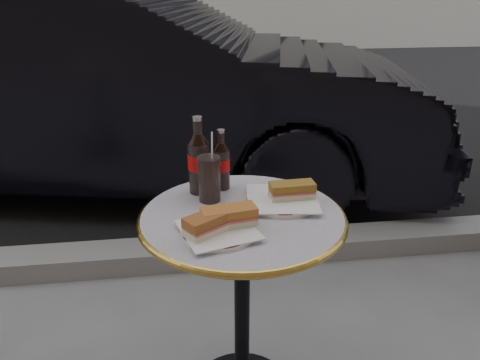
{
  "coord_description": "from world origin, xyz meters",
  "views": [
    {
      "loc": [
        -0.17,
        -1.23,
        1.37
      ],
      "look_at": [
        0.0,
        0.05,
        0.82
      ],
      "focal_mm": 35.0,
      "sensor_mm": 36.0,
      "label": 1
    }
  ],
  "objects": [
    {
      "name": "asphalt_road",
      "position": [
        0.0,
        5.0,
        0.0
      ],
      "size": [
        40.0,
        8.0,
        0.0
      ],
      "primitive_type": "cube",
      "color": "black",
      "rests_on": "ground"
    },
    {
      "name": "curb",
      "position": [
        0.0,
        0.9,
        0.05
      ],
      "size": [
        40.0,
        0.2,
        0.12
      ],
      "primitive_type": "cube",
      "color": "gray",
      "rests_on": "ground"
    },
    {
      "name": "bistro_table",
      "position": [
        0.0,
        0.0,
        0.37
      ],
      "size": [
        0.62,
        0.62,
        0.73
      ],
      "primitive_type": null,
      "color": "#BAB2C4",
      "rests_on": "ground"
    },
    {
      "name": "plate_left",
      "position": [
        -0.08,
        -0.11,
        0.74
      ],
      "size": [
        0.22,
        0.22,
        0.01
      ],
      "primitive_type": "cylinder",
      "rotation": [
        0.0,
        0.0,
        0.1
      ],
      "color": "white",
      "rests_on": "bistro_table"
    },
    {
      "name": "plate_right",
      "position": [
        0.13,
        0.06,
        0.74
      ],
      "size": [
        0.29,
        0.29,
        0.01
      ],
      "primitive_type": "cylinder",
      "rotation": [
        0.0,
        0.0,
        -0.3
      ],
      "color": "silver",
      "rests_on": "bistro_table"
    },
    {
      "name": "sandwich_left_a",
      "position": [
        -0.1,
        -0.12,
        0.77
      ],
      "size": [
        0.16,
        0.14,
        0.05
      ],
      "primitive_type": "cube",
      "rotation": [
        0.0,
        0.0,
        0.59
      ],
      "color": "#955325",
      "rests_on": "plate_left"
    },
    {
      "name": "sandwich_left_b",
      "position": [
        -0.05,
        -0.09,
        0.77
      ],
      "size": [
        0.16,
        0.09,
        0.05
      ],
      "primitive_type": "cube",
      "rotation": [
        0.0,
        0.0,
        0.17
      ],
      "color": "#B3672D",
      "rests_on": "plate_left"
    },
    {
      "name": "sandwich_right",
      "position": [
        0.16,
        0.06,
        0.77
      ],
      "size": [
        0.14,
        0.07,
        0.05
      ],
      "primitive_type": "cube",
      "rotation": [
        0.0,
        0.0,
        0.05
      ],
      "color": "olive",
      "rests_on": "plate_right"
    },
    {
      "name": "cola_bottle_left",
      "position": [
        -0.12,
        0.17,
        0.86
      ],
      "size": [
        0.09,
        0.09,
        0.25
      ],
      "primitive_type": null,
      "rotation": [
        0.0,
        0.0,
        0.42
      ],
      "color": "black",
      "rests_on": "bistro_table"
    },
    {
      "name": "cola_bottle_right",
      "position": [
        -0.04,
        0.2,
        0.83
      ],
      "size": [
        0.07,
        0.07,
        0.2
      ],
      "primitive_type": null,
      "rotation": [
        0.0,
        0.0,
        0.28
      ],
      "color": "black",
      "rests_on": "bistro_table"
    },
    {
      "name": "cola_glass",
      "position": [
        -0.09,
        0.11,
        0.81
      ],
      "size": [
        0.08,
        0.08,
        0.15
      ],
      "primitive_type": "cylinder",
      "rotation": [
        0.0,
        0.0,
        -0.15
      ],
      "color": "black",
      "rests_on": "bistro_table"
    },
    {
      "name": "parked_car",
      "position": [
        -0.57,
        2.07,
        0.7
      ],
      "size": [
        2.35,
        4.49,
        1.4
      ],
      "primitive_type": "imported",
      "rotation": [
        0.0,
        0.0,
        1.36
      ],
      "color": "black",
      "rests_on": "ground"
    }
  ]
}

